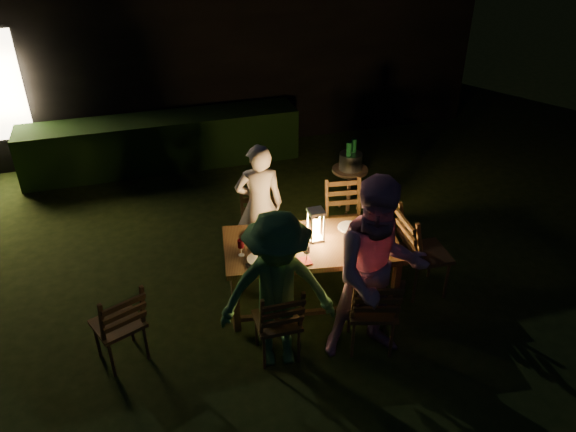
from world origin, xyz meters
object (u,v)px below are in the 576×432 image
object	(u,v)px
person_house_side	(259,205)
lantern	(316,227)
person_opp_right	(378,272)
dining_table	(311,249)
chair_spare	(121,336)
side_table	(350,174)
bottle_bucket_a	(348,159)
bottle_bucket_b	(353,156)
chair_far_left	(261,241)
person_opp_left	(278,293)
chair_end	(422,266)
chair_near_right	(371,322)
chair_far_right	(345,234)
ice_bucket	(351,161)
bottle_table	(287,233)
chair_near_left	(278,333)

from	to	relation	value
person_house_side	lantern	distance (m)	0.93
person_opp_right	lantern	distance (m)	0.96
dining_table	chair_spare	world-z (taller)	chair_spare
side_table	bottle_bucket_a	size ratio (longest dim) A/B	1.99
lantern	bottle_bucket_b	xyz separation A→B (m)	(1.10, 1.64, -0.10)
chair_far_left	bottle_bucket_b	world-z (taller)	bottle_bucket_b
person_opp_left	lantern	size ratio (longest dim) A/B	4.56
side_table	chair_far_left	bearing A→B (deg)	-150.37
chair_end	lantern	xyz separation A→B (m)	(-1.16, 0.23, 0.58)
person_opp_left	bottle_bucket_a	world-z (taller)	person_opp_left
dining_table	chair_spare	xyz separation A→B (m)	(-1.96, -0.32, -0.38)
chair_near_right	person_house_side	size ratio (longest dim) A/B	0.67
person_house_side	dining_table	bearing A→B (deg)	118.76
chair_far_right	bottle_bucket_a	world-z (taller)	chair_far_right
person_opp_left	side_table	world-z (taller)	person_opp_left
chair_spare	person_opp_left	bearing A→B (deg)	-39.23
chair_end	chair_spare	xyz separation A→B (m)	(-3.18, -0.14, -0.04)
chair_near_right	side_table	size ratio (longest dim) A/B	1.56
chair_near_right	side_table	bearing A→B (deg)	89.07
person_opp_right	side_table	xyz separation A→B (m)	(0.78, 2.52, -0.36)
chair_far_left	ice_bucket	distance (m)	1.71
chair_far_left	lantern	world-z (taller)	lantern
chair_end	lantern	bearing A→B (deg)	-97.92
chair_far_right	person_house_side	distance (m)	1.10
dining_table	person_house_side	bearing A→B (deg)	118.76
bottle_table	bottle_bucket_b	xyz separation A→B (m)	(1.40, 1.65, -0.08)
dining_table	bottle_bucket_b	xyz separation A→B (m)	(1.15, 1.68, 0.13)
ice_bucket	bottle_bucket_b	bearing A→B (deg)	38.66
chair_spare	ice_bucket	world-z (taller)	chair_spare
dining_table	bottle_table	bearing A→B (deg)	-180.00
chair_near_right	bottle_bucket_b	distance (m)	2.69
chair_near_left	person_opp_right	world-z (taller)	person_opp_right
chair_end	side_table	bearing A→B (deg)	-173.27
ice_bucket	bottle_bucket_b	size ratio (longest dim) A/B	0.94
dining_table	person_opp_right	world-z (taller)	person_opp_right
person_opp_right	person_opp_left	size ratio (longest dim) A/B	1.16
chair_far_right	side_table	distance (m)	1.10
chair_near_right	bottle_bucket_b	bearing A→B (deg)	88.30
chair_near_left	chair_end	size ratio (longest dim) A/B	0.85
chair_far_right	lantern	size ratio (longest dim) A/B	2.75
bottle_table	bottle_bucket_b	world-z (taller)	bottle_table
bottle_table	side_table	size ratio (longest dim) A/B	0.44
bottle_table	side_table	world-z (taller)	bottle_table
chair_far_left	chair_end	xyz separation A→B (m)	(1.54, -1.02, 0.03)
chair_near_right	person_opp_right	world-z (taller)	person_opp_right
chair_far_right	person_opp_right	bearing A→B (deg)	85.53
chair_near_right	person_opp_right	bearing A→B (deg)	-78.91
chair_far_left	chair_end	bearing A→B (deg)	155.50
dining_table	chair_near_left	xyz separation A→B (m)	(-0.56, -0.69, -0.39)
bottle_bucket_a	person_opp_left	bearing A→B (deg)	-124.67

